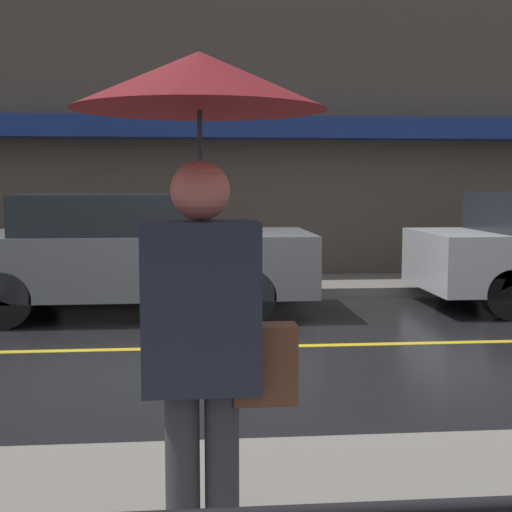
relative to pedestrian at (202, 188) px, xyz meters
The scene contains 6 objects.
ground_plane 5.01m from the pedestrian, 80.47° to the left, with size 80.00×80.00×0.00m, color black.
sidewalk_far 8.72m from the pedestrian, 84.77° to the left, with size 28.00×1.69×0.14m.
lane_marking 5.01m from the pedestrian, 80.47° to the left, with size 25.20×0.12×0.01m.
building_storefront 9.64m from the pedestrian, 85.30° to the left, with size 28.00×0.85×6.35m.
pedestrian is the anchor object (origin of this frame).
car_grey 6.82m from the pedestrian, 97.10° to the left, with size 4.64×1.87×1.56m.
Camera 1 is at (-0.83, -7.26, 1.71)m, focal length 50.00 mm.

